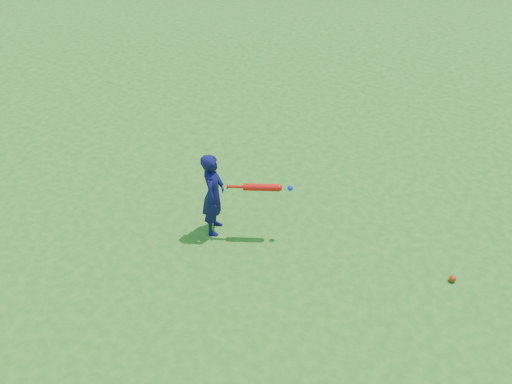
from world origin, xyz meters
TOP-DOWN VIEW (x-y plane):
  - ground at (0.00, 0.00)m, footprint 80.00×80.00m
  - child at (-0.48, -0.51)m, footprint 0.38×0.46m
  - ground_ball_red at (2.25, 0.07)m, footprint 0.08×0.08m
  - bat_swing at (0.07, -0.27)m, footprint 0.69×0.40m

SIDE VIEW (x-z plane):
  - ground at x=0.00m, z-range 0.00..0.00m
  - ground_ball_red at x=2.25m, z-range 0.00..0.08m
  - child at x=-0.48m, z-range 0.00..1.07m
  - bat_swing at x=0.07m, z-range 0.64..0.73m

